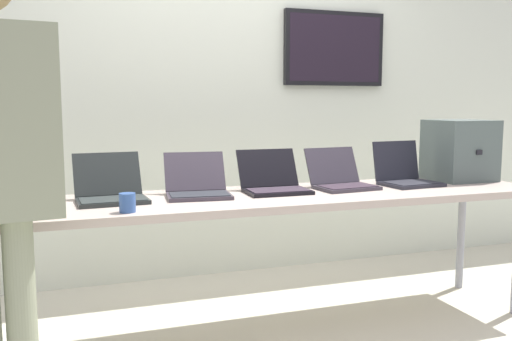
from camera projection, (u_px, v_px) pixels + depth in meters
name	position (u px, v px, depth m)	size (l,w,h in m)	color
ground	(274.00, 333.00, 3.07)	(8.00, 8.00, 0.04)	beige
back_wall	(223.00, 90.00, 3.97)	(8.00, 0.11, 2.72)	silver
workbench	(275.00, 203.00, 2.98)	(3.13, 0.70, 0.77)	#B4A296
equipment_box	(460.00, 150.00, 3.51)	(0.37, 0.36, 0.39)	#4F5D5A
laptop_station_0	(13.00, 193.00, 2.65)	(0.34, 0.37, 0.26)	#AFB7B2
laptop_station_1	(111.00, 190.00, 2.76)	(0.36, 0.37, 0.23)	#222726
laptop_station_2	(197.00, 186.00, 2.91)	(0.36, 0.38, 0.22)	#3C343F
laptop_station_3	(274.00, 182.00, 3.06)	(0.35, 0.35, 0.23)	black
laptop_station_4	(341.00, 179.00, 3.19)	(0.37, 0.36, 0.23)	#38333D
laptop_station_5	(405.00, 175.00, 3.33)	(0.36, 0.33, 0.26)	#22232D
coffee_mug	(127.00, 203.00, 2.47)	(0.07, 0.07, 0.09)	#335699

